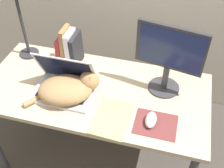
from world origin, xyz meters
The scene contains 9 objects.
desk centered at (0.00, 0.32, 0.63)m, with size 1.35×0.65×0.71m.
laptop centered at (-0.16, 0.26, 0.76)m, with size 0.35×0.25×0.25m.
cat centered at (-0.12, 0.22, 0.78)m, with size 0.39×0.32×0.15m.
external_monitor centered at (0.40, 0.44, 0.95)m, with size 0.38×0.18×0.42m.
mousepad centered at (0.39, 0.15, 0.71)m, with size 0.22×0.18×0.00m.
computer_mouse centered at (0.37, 0.16, 0.73)m, with size 0.06×0.11×0.04m.
book_row centered at (-0.23, 0.53, 0.82)m, with size 0.15×0.16×0.26m.
desk_lamp centered at (-0.50, 0.51, 1.07)m, with size 0.17×0.17×0.53m.
notepad centered at (0.16, 0.13, 0.71)m, with size 0.20×0.28×0.01m.
Camera 1 is at (0.42, -0.82, 1.86)m, focal length 45.00 mm.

